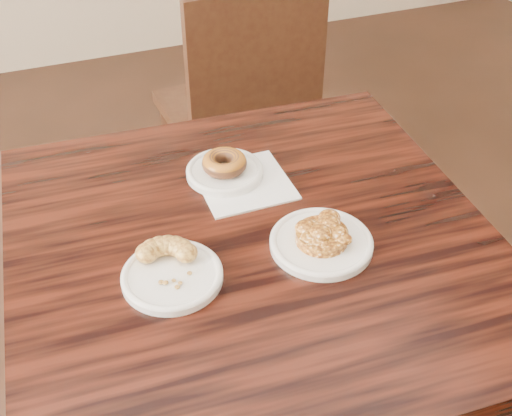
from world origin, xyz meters
name	(u,v)px	position (x,y,z in m)	size (l,w,h in m)	color
cafe_table	(254,373)	(-0.02, 0.12, 0.38)	(0.82, 0.82, 0.75)	black
chair_far	(233,112)	(0.25, 1.01, 0.45)	(0.44, 0.44, 0.90)	black
napkin	(244,183)	(0.02, 0.27, 0.75)	(0.17, 0.17, 0.00)	white
plate_donut	(225,172)	(-0.01, 0.31, 0.76)	(0.15, 0.15, 0.01)	white
plate_cruller	(172,276)	(-0.17, 0.07, 0.76)	(0.16, 0.16, 0.01)	white
plate_fritter	(321,243)	(0.08, 0.06, 0.76)	(0.17, 0.17, 0.01)	white
glazed_donut	(224,163)	(-0.01, 0.31, 0.78)	(0.09, 0.09, 0.03)	brown
apple_fritter	(322,234)	(0.08, 0.06, 0.78)	(0.12, 0.12, 0.03)	#411C07
cruller_fragment	(171,266)	(-0.17, 0.07, 0.78)	(0.12, 0.12, 0.03)	brown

